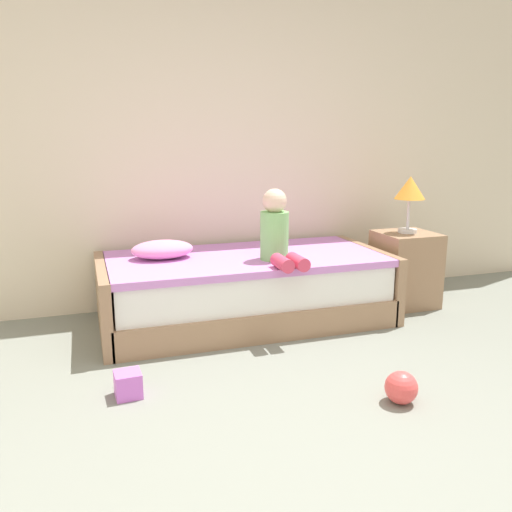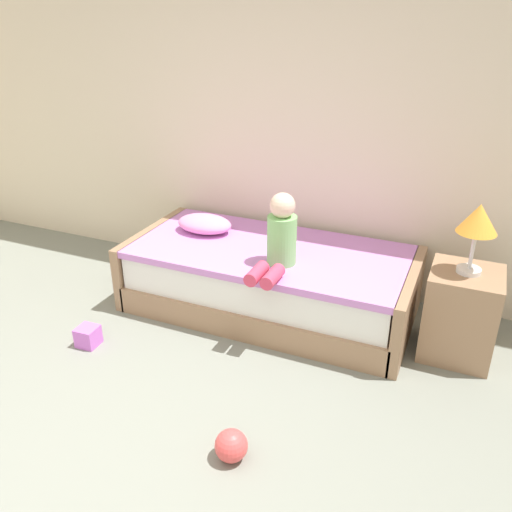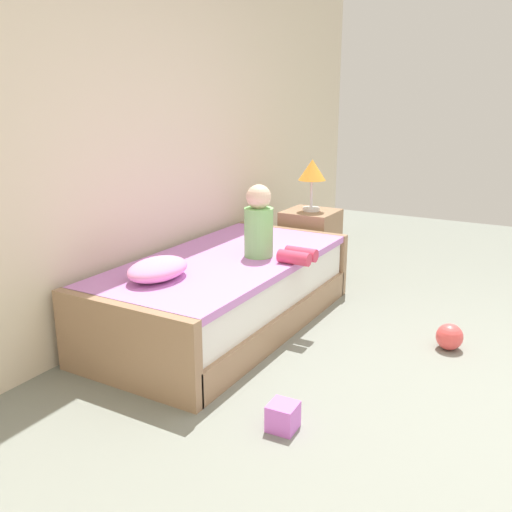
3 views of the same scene
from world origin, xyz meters
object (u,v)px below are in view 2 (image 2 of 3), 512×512
object	(u,v)px
toy_ball	(231,446)
bed	(269,280)
nightstand	(460,314)
pillow	(205,224)
child_figure	(279,238)
toy_block	(88,336)
table_lamp	(478,222)

from	to	relation	value
toy_ball	bed	bearing A→B (deg)	104.89
bed	nightstand	distance (m)	1.35
nightstand	pillow	bearing A→B (deg)	175.90
child_figure	bed	bearing A→B (deg)	124.97
toy_block	child_figure	bearing A→B (deg)	32.83
child_figure	pillow	xyz separation A→B (m)	(-0.75, 0.33, -0.14)
nightstand	pillow	size ratio (longest dim) A/B	1.36
nightstand	pillow	distance (m)	1.96
toy_block	pillow	bearing A→B (deg)	71.06
pillow	toy_ball	distance (m)	1.90
pillow	toy_block	world-z (taller)	pillow
table_lamp	toy_block	distance (m)	2.62
child_figure	toy_block	xyz separation A→B (m)	(-1.11, -0.71, -0.64)
pillow	toy_block	bearing A→B (deg)	-108.94
child_figure	toy_block	world-z (taller)	child_figure
nightstand	child_figure	distance (m)	1.27
bed	child_figure	world-z (taller)	child_figure
child_figure	table_lamp	bearing A→B (deg)	9.04
table_lamp	nightstand	bearing A→B (deg)	-135.00
bed	child_figure	distance (m)	0.54
toy_ball	toy_block	xyz separation A→B (m)	(-1.33, 0.52, -0.02)
bed	table_lamp	world-z (taller)	table_lamp
child_figure	pillow	world-z (taller)	child_figure
nightstand	child_figure	size ratio (longest dim) A/B	1.18
toy_ball	toy_block	world-z (taller)	toy_ball
nightstand	toy_block	xyz separation A→B (m)	(-2.30, -0.90, -0.23)
table_lamp	toy_ball	xyz separation A→B (m)	(-0.96, -1.42, -0.85)
nightstand	toy_block	size ratio (longest dim) A/B	4.40
table_lamp	toy_ball	size ratio (longest dim) A/B	2.63
nightstand	toy_ball	bearing A→B (deg)	-124.07
table_lamp	toy_block	bearing A→B (deg)	-158.53
child_figure	nightstand	bearing A→B (deg)	9.04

